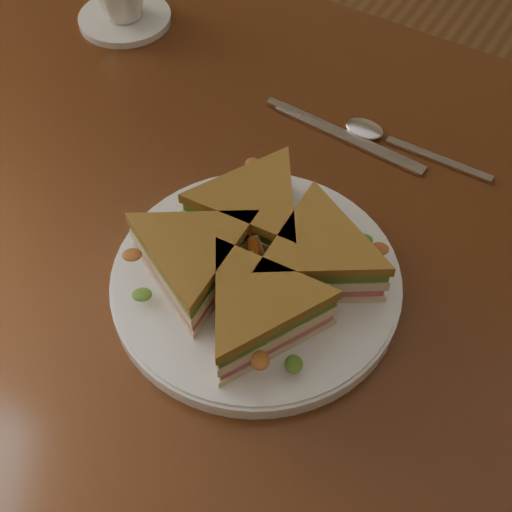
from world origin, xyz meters
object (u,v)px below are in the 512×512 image
at_px(spoon, 382,136).
at_px(sandwich_wedges, 256,259).
at_px(plate, 256,282).
at_px(knife, 338,133).
at_px(table, 276,275).
at_px(saucer, 125,18).

bearing_deg(spoon, sandwich_wedges, -93.72).
height_order(plate, knife, plate).
bearing_deg(table, spoon, 77.04).
relative_size(plate, knife, 1.34).
bearing_deg(knife, saucer, 175.37).
relative_size(sandwich_wedges, spoon, 1.64).
bearing_deg(spoon, saucer, 175.20).
bearing_deg(spoon, knife, -157.46).
bearing_deg(saucer, table, -29.26).
xyz_separation_m(sandwich_wedges, saucer, (-0.39, 0.29, -0.04)).
height_order(spoon, knife, spoon).
distance_m(spoon, saucer, 0.41).
bearing_deg(sandwich_wedges, table, 106.33).
xyz_separation_m(plate, spoon, (0.01, 0.26, -0.00)).
height_order(table, spoon, spoon).
bearing_deg(saucer, sandwich_wedges, -36.69).
relative_size(plate, sandwich_wedges, 0.95).
bearing_deg(saucer, plate, -36.69).
distance_m(plate, knife, 0.24).
relative_size(spoon, knife, 0.85).
distance_m(table, saucer, 0.43).
xyz_separation_m(table, plate, (0.03, -0.09, 0.11)).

